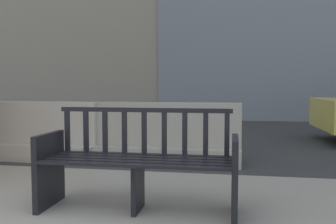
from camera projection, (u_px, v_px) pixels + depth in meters
name	position (u px, v px, depth m)	size (l,w,h in m)	color
street_asphalt	(185.00, 123.00, 10.65)	(120.00, 12.00, 0.01)	#333335
street_bench	(139.00, 165.00, 3.23)	(1.69, 0.54, 0.88)	black
jersey_barrier_centre	(169.00, 138.00, 5.24)	(2.00, 0.69, 0.84)	#9E998E
jersey_barrier_left	(35.00, 135.00, 5.52)	(2.01, 0.72, 0.84)	#ADA89E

